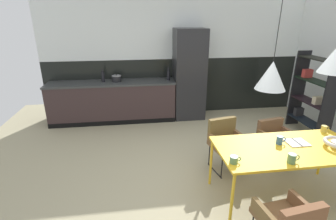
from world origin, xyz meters
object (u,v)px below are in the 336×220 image
pendant_lamp_over_table_far (336,59)px  mug_short_terracotta (324,129)px  mug_glass_clear (292,158)px  refrigerator_column (189,75)px  dining_table (288,150)px  mug_wide_latte (280,140)px  bottle_wine_green (168,75)px  open_shelf_unit (312,94)px  armchair_far_side (225,138)px  armchair_facing_counter (290,219)px  armchair_head_of_table (275,136)px  cooking_pot (117,78)px  bottle_vinegar_dark (103,77)px  mug_white_ceramic (234,160)px  pendant_lamp_over_table_near (271,76)px  open_book (297,143)px

pendant_lamp_over_table_far → mug_short_terracotta: bearing=42.5°
mug_glass_clear → refrigerator_column: bearing=97.4°
dining_table → mug_wide_latte: (-0.07, 0.10, 0.10)m
bottle_wine_green → open_shelf_unit: bearing=-24.2°
armchair_far_side → armchair_facing_counter: size_ratio=1.11×
refrigerator_column → pendant_lamp_over_table_far: pendant_lamp_over_table_far is taller
refrigerator_column → armchair_head_of_table: bearing=-66.2°
mug_wide_latte → open_shelf_unit: 2.38m
mug_wide_latte → open_shelf_unit: open_shelf_unit is taller
armchair_facing_counter → pendant_lamp_over_table_far: bearing=37.8°
cooking_pot → bottle_vinegar_dark: bearing=-178.6°
armchair_head_of_table → cooking_pot: cooking_pot is taller
mug_white_ceramic → bottle_wine_green: bearing=94.9°
bottle_vinegar_dark → mug_short_terracotta: bearing=-39.0°
armchair_head_of_table → mug_glass_clear: 1.32m
armchair_far_side → pendant_lamp_over_table_near: (0.15, -0.78, 1.16)m
armchair_facing_counter → pendant_lamp_over_table_near: bearing=75.3°
mug_short_terracotta → cooking_pot: 4.03m
refrigerator_column → dining_table: (0.61, -3.00, -0.32)m
armchair_head_of_table → open_shelf_unit: 1.62m
armchair_facing_counter → mug_short_terracotta: size_ratio=6.02×
mug_glass_clear → pendant_lamp_over_table_near: bearing=117.5°
armchair_far_side → pendant_lamp_over_table_far: (0.87, -0.81, 1.32)m
dining_table → mug_wide_latte: bearing=123.8°
mug_white_ceramic → open_book: bearing=18.8°
mug_short_terracotta → open_shelf_unit: open_shelf_unit is taller
refrigerator_column → mug_glass_clear: refrigerator_column is taller
mug_short_terracotta → armchair_far_side: bearing=160.8°
refrigerator_column → armchair_far_side: size_ratio=2.57×
cooking_pot → pendant_lamp_over_table_far: (2.61, -3.04, 0.85)m
armchair_facing_counter → mug_wide_latte: 1.08m
mug_glass_clear → pendant_lamp_over_table_far: 1.20m
armchair_facing_counter → open_shelf_unit: bearing=44.3°
open_book → cooking_pot: 3.81m
mug_short_terracotta → mug_wide_latte: mug_wide_latte is taller
refrigerator_column → open_shelf_unit: 2.54m
armchair_head_of_table → cooking_pot: size_ratio=3.37×
bottle_wine_green → pendant_lamp_over_table_near: 3.13m
mug_white_ceramic → cooking_pot: 3.58m
armchair_far_side → bottle_vinegar_dark: size_ratio=2.72×
armchair_facing_counter → armchair_head_of_table: armchair_facing_counter is taller
dining_table → cooking_pot: bearing=126.6°
open_shelf_unit → pendant_lamp_over_table_far: pendant_lamp_over_table_far is taller
armchair_far_side → armchair_head_of_table: bearing=171.0°
armchair_facing_counter → bottle_wine_green: size_ratio=2.43×
mug_wide_latte → cooking_pot: bearing=126.7°
refrigerator_column → mug_wide_latte: bearing=-79.4°
mug_glass_clear → bottle_vinegar_dark: bottle_vinegar_dark is taller
dining_table → open_shelf_unit: open_shelf_unit is taller
mug_short_terracotta → bottle_vinegar_dark: size_ratio=0.41×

